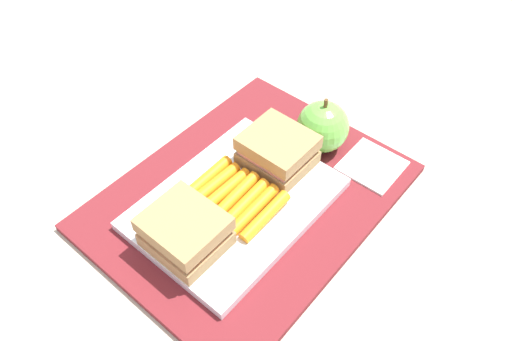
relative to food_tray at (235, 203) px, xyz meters
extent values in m
plane|color=#B7AD99|center=(0.03, 0.00, -0.02)|extent=(2.40, 2.40, 0.00)
cube|color=maroon|center=(0.03, 0.00, -0.01)|extent=(0.36, 0.28, 0.01)
cube|color=white|center=(0.00, 0.00, 0.00)|extent=(0.23, 0.17, 0.01)
cube|color=#9E7A4C|center=(-0.08, 0.00, 0.01)|extent=(0.07, 0.08, 0.02)
cube|color=pink|center=(-0.08, 0.00, 0.03)|extent=(0.07, 0.07, 0.01)
cube|color=#9E7A4C|center=(-0.08, 0.00, 0.04)|extent=(0.07, 0.08, 0.02)
cube|color=#9E7A4C|center=(0.08, 0.00, 0.01)|extent=(0.07, 0.08, 0.02)
cube|color=pink|center=(0.08, 0.00, 0.03)|extent=(0.07, 0.07, 0.01)
cube|color=#9E7A4C|center=(0.08, 0.00, 0.04)|extent=(0.07, 0.08, 0.02)
cylinder|color=orange|center=(0.00, -0.04, 0.01)|extent=(0.08, 0.01, 0.02)
cylinder|color=orange|center=(0.00, -0.03, 0.01)|extent=(0.08, 0.01, 0.02)
cylinder|color=orange|center=(0.00, -0.02, 0.01)|extent=(0.08, 0.01, 0.02)
cylinder|color=orange|center=(0.00, 0.00, 0.01)|extent=(0.08, 0.01, 0.02)
cylinder|color=orange|center=(0.00, 0.01, 0.01)|extent=(0.08, 0.01, 0.02)
cylinder|color=orange|center=(0.00, 0.03, 0.01)|extent=(0.08, 0.01, 0.02)
cylinder|color=orange|center=(0.00, 0.04, 0.01)|extent=(0.08, 0.01, 0.02)
sphere|color=#66B742|center=(0.15, -0.02, 0.03)|extent=(0.07, 0.07, 0.07)
cylinder|color=brown|center=(0.15, -0.02, 0.07)|extent=(0.01, 0.00, 0.01)
cube|color=white|center=(0.16, -0.09, 0.00)|extent=(0.07, 0.07, 0.00)
camera|label=1|loc=(-0.26, -0.25, 0.46)|focal=35.15mm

